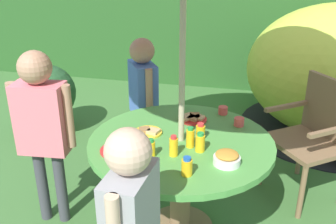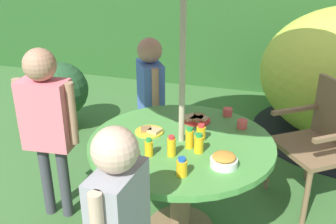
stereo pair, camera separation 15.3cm
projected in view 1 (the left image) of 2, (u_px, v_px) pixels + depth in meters
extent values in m
cube|color=#285623|center=(229.00, 12.00, 5.21)|extent=(9.00, 0.70, 1.95)
cylinder|color=brown|center=(180.00, 189.00, 2.56)|extent=(0.14, 0.14, 0.66)
cylinder|color=#519E47|center=(181.00, 143.00, 2.42)|extent=(1.16, 1.16, 0.04)
cylinder|color=#B7AD8C|center=(182.00, 79.00, 2.25)|extent=(0.04, 0.04, 2.20)
cylinder|color=brown|center=(262.00, 161.00, 3.11)|extent=(0.04, 0.04, 0.43)
cylinder|color=brown|center=(302.00, 193.00, 2.73)|extent=(0.04, 0.04, 0.43)
cylinder|color=brown|center=(300.00, 151.00, 3.26)|extent=(0.04, 0.04, 0.43)
cube|color=brown|center=(305.00, 144.00, 2.90)|extent=(0.65, 0.66, 0.04)
cube|color=brown|center=(331.00, 109.00, 2.87)|extent=(0.33, 0.43, 0.46)
cube|color=brown|center=(288.00, 106.00, 3.01)|extent=(0.37, 0.29, 0.03)
cube|color=brown|center=(334.00, 130.00, 2.62)|extent=(0.37, 0.29, 0.03)
cylinder|color=black|center=(328.00, 128.00, 4.15)|extent=(2.24, 2.24, 0.01)
cylinder|color=brown|center=(52.00, 124.00, 4.00)|extent=(0.27, 0.27, 0.22)
sphere|color=#234C28|center=(47.00, 93.00, 3.86)|extent=(0.56, 0.56, 0.56)
cylinder|color=#3F3F47|center=(142.00, 139.00, 3.37)|extent=(0.07, 0.07, 0.52)
cylinder|color=#3F3F47|center=(147.00, 146.00, 3.26)|extent=(0.07, 0.07, 0.52)
cube|color=#4C72C6|center=(143.00, 89.00, 3.12)|extent=(0.30, 0.34, 0.44)
cylinder|color=tan|center=(137.00, 80.00, 3.26)|extent=(0.06, 0.06, 0.40)
cylinder|color=tan|center=(149.00, 94.00, 2.96)|extent=(0.06, 0.06, 0.40)
sphere|color=tan|center=(142.00, 51.00, 2.99)|extent=(0.20, 0.20, 0.20)
cylinder|color=#3F3F47|center=(42.00, 185.00, 2.70)|extent=(0.08, 0.08, 0.56)
cylinder|color=#3F3F47|center=(61.00, 186.00, 2.68)|extent=(0.08, 0.08, 0.56)
cube|color=#EA727F|center=(42.00, 118.00, 2.49)|extent=(0.34, 0.21, 0.47)
cylinder|color=tan|center=(15.00, 113.00, 2.50)|extent=(0.06, 0.06, 0.42)
cylinder|color=tan|center=(69.00, 117.00, 2.46)|extent=(0.06, 0.06, 0.42)
sphere|color=tan|center=(35.00, 67.00, 2.35)|extent=(0.21, 0.21, 0.21)
cube|color=#99999E|center=(131.00, 216.00, 1.68)|extent=(0.19, 0.31, 0.44)
cylinder|color=#D8B293|center=(145.00, 190.00, 1.82)|extent=(0.06, 0.06, 0.40)
sphere|color=#D8B293|center=(128.00, 151.00, 1.55)|extent=(0.20, 0.20, 0.20)
cylinder|color=white|center=(227.00, 160.00, 2.15)|extent=(0.15, 0.15, 0.05)
ellipsoid|color=gold|center=(227.00, 155.00, 2.13)|extent=(0.13, 0.13, 0.04)
cylinder|color=yellow|center=(148.00, 132.00, 2.50)|extent=(0.18, 0.18, 0.01)
cube|color=tan|center=(153.00, 131.00, 2.48)|extent=(0.09, 0.09, 0.02)
cube|color=#9E7547|center=(145.00, 130.00, 2.50)|extent=(0.09, 0.09, 0.02)
cylinder|color=red|center=(193.00, 119.00, 2.68)|extent=(0.19, 0.19, 0.01)
cube|color=tan|center=(199.00, 118.00, 2.67)|extent=(0.08, 0.08, 0.02)
cube|color=#9E7547|center=(195.00, 115.00, 2.71)|extent=(0.08, 0.08, 0.02)
cube|color=tan|center=(187.00, 117.00, 2.68)|extent=(0.13, 0.13, 0.02)
cube|color=#9E7547|center=(193.00, 118.00, 2.66)|extent=(0.09, 0.09, 0.02)
cylinder|color=red|center=(118.00, 150.00, 2.29)|extent=(0.22, 0.22, 0.01)
cube|color=tan|center=(123.00, 148.00, 2.28)|extent=(0.09, 0.09, 0.02)
cube|color=#9E7547|center=(112.00, 147.00, 2.29)|extent=(0.11, 0.11, 0.02)
cylinder|color=yellow|center=(174.00, 147.00, 2.22)|extent=(0.05, 0.05, 0.11)
cylinder|color=red|center=(174.00, 137.00, 2.19)|extent=(0.03, 0.03, 0.02)
cylinder|color=yellow|center=(187.00, 168.00, 2.04)|extent=(0.06, 0.06, 0.09)
cylinder|color=blue|center=(187.00, 159.00, 2.02)|extent=(0.04, 0.04, 0.02)
cylinder|color=yellow|center=(200.00, 143.00, 2.27)|extent=(0.06, 0.06, 0.10)
cylinder|color=green|center=(200.00, 134.00, 2.24)|extent=(0.04, 0.04, 0.02)
cylinder|color=yellow|center=(190.00, 138.00, 2.31)|extent=(0.05, 0.05, 0.11)
cylinder|color=green|center=(191.00, 129.00, 2.29)|extent=(0.03, 0.03, 0.02)
cylinder|color=yellow|center=(130.00, 158.00, 2.12)|extent=(0.05, 0.05, 0.10)
cylinder|color=green|center=(129.00, 149.00, 2.10)|extent=(0.04, 0.04, 0.02)
cylinder|color=yellow|center=(151.00, 149.00, 2.21)|extent=(0.05, 0.05, 0.09)
cylinder|color=green|center=(151.00, 141.00, 2.19)|extent=(0.03, 0.03, 0.02)
cylinder|color=yellow|center=(200.00, 132.00, 2.42)|extent=(0.06, 0.06, 0.09)
cylinder|color=red|center=(201.00, 125.00, 2.39)|extent=(0.04, 0.04, 0.02)
cylinder|color=#E04C47|center=(223.00, 110.00, 2.77)|extent=(0.07, 0.07, 0.06)
cylinder|color=#E04C47|center=(239.00, 122.00, 2.59)|extent=(0.07, 0.07, 0.06)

